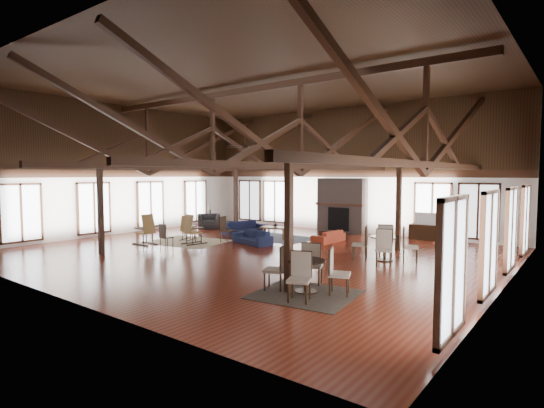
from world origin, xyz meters
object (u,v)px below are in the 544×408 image
Objects in this scene: sofa_navy_front at (252,237)px; coffee_table at (276,228)px; sofa_orange at (328,236)px; tv_console at (425,232)px; cafe_table_near at (306,270)px; armchair at (209,221)px; cafe_table_far at (385,244)px; sofa_navy_left at (244,228)px.

coffee_table is (-0.10, 1.73, 0.17)m from sofa_navy_front.
sofa_orange is 4.33m from tv_console.
coffee_table is 0.68× the size of cafe_table_near.
sofa_navy_front is 0.88× the size of cafe_table_near.
armchair reaches higher than tv_console.
tv_console is (5.15, 5.40, 0.05)m from sofa_navy_front.
tv_console is (-0.38, 5.34, -0.23)m from cafe_table_far.
sofa_navy_left is at bearing 139.44° from cafe_table_near.
sofa_orange is at bearing 115.73° from cafe_table_near.
coffee_table reaches higher than sofa_orange.
cafe_table_far reaches higher than armchair.
cafe_table_near is 0.99× the size of cafe_table_far.
cafe_table_near is at bearing -110.77° from sofa_navy_left.
cafe_table_far is (10.42, -2.31, 0.18)m from armchair.
armchair is at bearing 167.50° from cafe_table_far.
sofa_navy_left is 10.12m from cafe_table_near.
cafe_table_near reaches higher than armchair.
cafe_table_far reaches higher than sofa_navy_left.
coffee_table is (-2.35, -0.46, 0.20)m from sofa_orange.
coffee_table is at bearing -145.03° from tv_console.
sofa_navy_front reaches higher than sofa_orange.
sofa_orange is 7.13m from armchair.
armchair is at bearing -163.18° from tv_console.
cafe_table_near reaches higher than sofa_orange.
sofa_orange is 1.30× the size of tv_console.
armchair is at bearing 168.60° from sofa_navy_front.
sofa_navy_front is 7.46m from tv_console.
cafe_table_near reaches higher than coffee_table.
cafe_table_far is at bearing 60.34° from sofa_orange.
coffee_table is at bearing -52.72° from armchair.
sofa_navy_front is at bearing -42.41° from sofa_orange.
sofa_navy_left is 8.08m from tv_console.
cafe_table_far is at bearing -85.92° from tv_console.
sofa_navy_front is at bearing -112.68° from sofa_navy_left.
sofa_navy_front is 5.54m from cafe_table_far.
cafe_table_far is at bearing -57.56° from armchair.
cafe_table_near is at bearing -62.74° from coffee_table.
sofa_navy_front is at bearing -100.96° from coffee_table.
cafe_table_near reaches higher than sofa_navy_front.
sofa_orange is at bearing 147.07° from cafe_table_far.
sofa_orange is 0.78× the size of cafe_table_far.
armchair is 0.54× the size of cafe_table_near.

